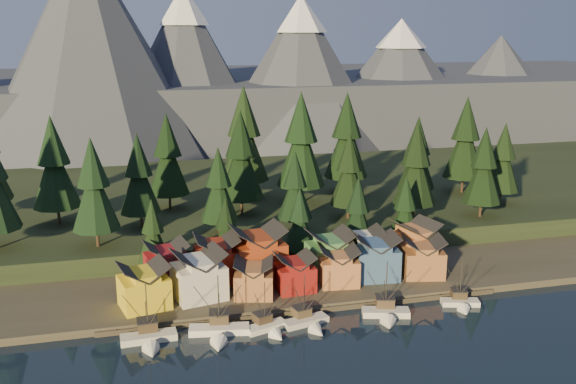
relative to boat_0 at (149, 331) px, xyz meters
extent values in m
plane|color=black|center=(30.52, -10.09, -2.33)|extent=(500.00, 500.00, 0.00)
cube|color=#393529|center=(30.52, 29.91, -1.58)|extent=(400.00, 50.00, 1.50)
cube|color=black|center=(30.52, 79.91, 0.67)|extent=(420.00, 100.00, 6.00)
cube|color=#443D31|center=(30.52, 6.41, -1.83)|extent=(80.00, 4.00, 1.00)
cube|color=#444958|center=(30.52, 229.91, 12.67)|extent=(560.00, 160.00, 30.00)
cone|color=#444958|center=(-14.48, 169.91, 42.67)|extent=(100.00, 100.00, 90.00)
cone|color=#444958|center=(25.52, 187.91, 33.67)|extent=(80.00, 80.00, 72.00)
cone|color=white|center=(25.52, 187.91, 61.03)|extent=(22.40, 22.40, 17.28)
cone|color=#444958|center=(75.52, 175.91, 31.67)|extent=(84.00, 84.00, 68.00)
cone|color=white|center=(75.52, 175.91, 57.51)|extent=(23.52, 23.52, 16.32)
cone|color=#444958|center=(130.52, 191.91, 26.67)|extent=(92.00, 92.00, 58.00)
cone|color=white|center=(130.52, 191.91, 48.71)|extent=(25.76, 25.76, 13.92)
cone|color=#444958|center=(190.52, 199.91, 22.67)|extent=(88.00, 88.00, 50.00)
cube|color=beige|center=(-0.06, 1.12, -1.95)|extent=(9.98, 3.72, 1.72)
cone|color=beige|center=(0.22, -4.27, -1.95)|extent=(3.39, 3.52, 3.22)
cube|color=black|center=(-0.06, 1.12, -2.59)|extent=(10.23, 3.78, 0.38)
cube|color=#473725|center=(-0.15, 2.92, -0.29)|extent=(3.59, 3.39, 1.93)
cube|color=#252323|center=(-0.15, 2.92, 0.79)|extent=(3.82, 3.62, 0.21)
cylinder|color=black|center=(-0.09, 1.72, 3.68)|extent=(0.19, 0.19, 9.66)
cylinder|color=black|center=(-0.25, 4.95, 1.22)|extent=(0.15, 0.15, 4.72)
cube|color=white|center=(12.50, 0.99, -1.95)|extent=(11.28, 4.99, 1.73)
cone|color=white|center=(11.51, -4.90, -1.95)|extent=(3.81, 4.20, 3.24)
cube|color=black|center=(12.50, 0.99, -2.60)|extent=(11.55, 5.08, 0.38)
cube|color=#4B3A28|center=(12.82, 2.96, -0.28)|extent=(3.94, 3.76, 1.94)
cube|color=#252323|center=(12.82, 2.96, 0.80)|extent=(4.19, 4.01, 0.22)
cylinder|color=black|center=(12.61, 1.65, 3.72)|extent=(0.19, 0.19, 9.71)
cylinder|color=black|center=(13.20, 5.19, 1.23)|extent=(0.15, 0.15, 4.75)
cube|color=white|center=(21.08, 0.14, -2.01)|extent=(8.29, 4.98, 1.45)
cone|color=white|center=(22.39, -3.95, -2.01)|extent=(3.41, 3.38, 2.73)
cube|color=black|center=(21.08, 0.14, -2.55)|extent=(8.49, 5.08, 0.32)
cube|color=#443424|center=(20.65, 1.51, -0.60)|extent=(3.60, 3.48, 1.64)
cube|color=#252323|center=(20.65, 1.51, 0.31)|extent=(3.83, 3.71, 0.18)
cylinder|color=black|center=(20.94, 0.60, 2.76)|extent=(0.16, 0.16, 8.18)
cylinder|color=black|center=(20.15, 3.06, 0.67)|extent=(0.13, 0.13, 4.00)
cube|color=beige|center=(28.70, 0.58, -1.99)|extent=(9.21, 4.90, 1.53)
cone|color=beige|center=(29.86, -4.09, -1.99)|extent=(3.51, 3.60, 2.88)
cube|color=black|center=(28.70, 0.58, -2.57)|extent=(9.43, 5.00, 0.34)
cube|color=brown|center=(28.32, 2.14, -0.51)|extent=(3.67, 3.53, 1.73)
cube|color=#252323|center=(28.32, 2.14, 0.45)|extent=(3.90, 3.76, 0.19)
cylinder|color=black|center=(28.57, 1.10, 3.04)|extent=(0.17, 0.17, 8.63)
cylinder|color=black|center=(27.88, 3.90, 0.84)|extent=(0.13, 0.13, 4.22)
cube|color=beige|center=(44.73, 0.33, -1.95)|extent=(9.55, 5.53, 1.72)
cone|color=beige|center=(43.40, -4.43, -1.95)|extent=(3.93, 3.83, 3.22)
cube|color=black|center=(44.73, 0.33, -2.59)|extent=(9.78, 5.64, 0.38)
cube|color=brown|center=(45.18, 1.92, -0.29)|extent=(4.17, 4.02, 1.93)
cube|color=#252323|center=(45.18, 1.92, 0.79)|extent=(4.44, 4.29, 0.21)
cylinder|color=black|center=(44.88, 0.86, 3.68)|extent=(0.19, 0.19, 9.66)
cylinder|color=black|center=(45.68, 3.72, 1.21)|extent=(0.15, 0.15, 4.72)
cube|color=silver|center=(61.07, 1.22, -2.01)|extent=(7.91, 4.54, 1.44)
cone|color=silver|center=(60.01, -2.74, -2.01)|extent=(3.27, 3.16, 2.70)
cube|color=black|center=(61.07, 1.22, -2.55)|extent=(8.09, 4.63, 0.32)
cube|color=#423423|center=(61.43, 2.54, -0.62)|extent=(3.48, 3.35, 1.62)
cube|color=#252323|center=(61.43, 2.54, 0.28)|extent=(3.70, 3.57, 0.18)
cylinder|color=black|center=(61.19, 1.66, 2.71)|extent=(0.16, 0.16, 8.10)
cylinder|color=black|center=(61.83, 4.03, 0.64)|extent=(0.13, 0.13, 3.96)
cube|color=yellow|center=(-0.24, 12.40, 2.22)|extent=(10.38, 9.55, 6.09)
cube|color=yellow|center=(-0.24, 12.40, 5.87)|extent=(6.46, 8.50, 1.24)
cube|color=beige|center=(10.50, 14.23, 2.61)|extent=(11.10, 10.29, 6.88)
cube|color=beige|center=(10.50, 14.23, 6.70)|extent=(6.88, 9.22, 1.34)
cube|color=#9A5F36|center=(21.29, 12.58, 1.73)|extent=(9.15, 8.77, 5.11)
cube|color=#9A5F36|center=(21.29, 12.58, 4.81)|extent=(5.76, 7.82, 1.08)
cube|color=maroon|center=(29.92, 13.27, 1.83)|extent=(7.91, 7.08, 5.32)
cube|color=maroon|center=(29.92, 13.27, 5.01)|extent=(4.52, 6.75, 1.06)
cube|color=#AF6A3E|center=(39.72, 14.53, 1.97)|extent=(8.69, 8.69, 5.59)
cube|color=#AF6A3E|center=(39.72, 14.53, 5.31)|extent=(5.17, 8.12, 1.10)
cube|color=#35537F|center=(48.43, 15.48, 2.57)|extent=(9.91, 8.60, 6.79)
cube|color=#35537F|center=(48.43, 15.48, 6.60)|extent=(5.76, 8.05, 1.30)
cube|color=#975D35|center=(58.90, 14.22, 2.11)|extent=(9.94, 9.12, 5.87)
cube|color=#975D35|center=(58.90, 14.22, 5.63)|extent=(6.15, 8.16, 1.20)
cube|color=maroon|center=(4.79, 23.05, 2.42)|extent=(9.50, 8.74, 6.49)
cube|color=maroon|center=(4.79, 23.05, 6.24)|extent=(5.77, 7.95, 1.17)
cube|color=maroon|center=(15.24, 22.06, 2.79)|extent=(9.09, 8.55, 7.23)
cube|color=maroon|center=(15.24, 22.06, 7.01)|extent=(5.08, 8.28, 1.25)
cube|color=maroon|center=(24.05, 21.95, 3.20)|extent=(11.61, 10.17, 8.05)
cube|color=maroon|center=(24.05, 21.95, 7.96)|extent=(6.78, 9.50, 1.51)
cube|color=#437B44|center=(39.88, 20.50, 2.49)|extent=(9.98, 8.46, 6.63)
cube|color=#437B44|center=(39.88, 20.50, 6.45)|extent=(5.75, 7.97, 1.32)
cube|color=silver|center=(48.11, 21.95, 2.42)|extent=(9.05, 8.22, 6.50)
cube|color=silver|center=(48.11, 21.95, 6.25)|extent=(5.30, 7.70, 1.17)
cube|color=#B06B3E|center=(60.18, 21.26, 2.79)|extent=(10.42, 9.99, 7.24)
cube|color=#B06B3E|center=(60.18, 21.26, 7.03)|extent=(6.46, 9.01, 1.25)
cylinder|color=#332319|center=(-19.48, 57.91, 6.09)|extent=(0.70, 0.70, 4.82)
cone|color=black|center=(-19.48, 57.91, 16.53)|extent=(11.79, 11.79, 16.61)
cone|color=black|center=(-19.48, 57.91, 25.11)|extent=(8.04, 8.04, 12.06)
cylinder|color=#332319|center=(-9.48, 37.91, 5.87)|extent=(0.70, 0.70, 4.39)
cone|color=black|center=(-9.48, 37.91, 15.39)|extent=(10.74, 10.74, 15.13)
cone|color=black|center=(-9.48, 37.91, 23.20)|extent=(7.32, 7.32, 10.98)
cylinder|color=#332319|center=(0.52, 49.91, 5.74)|extent=(0.70, 0.70, 4.14)
cone|color=black|center=(0.52, 49.91, 14.71)|extent=(10.12, 10.12, 14.26)
cone|color=black|center=(0.52, 49.91, 22.07)|extent=(6.90, 6.90, 10.35)
cylinder|color=#332319|center=(8.52, 64.91, 5.98)|extent=(0.70, 0.70, 4.61)
cone|color=black|center=(8.52, 64.91, 15.98)|extent=(11.28, 11.28, 15.89)
cone|color=black|center=(8.52, 64.91, 24.18)|extent=(7.69, 7.69, 11.53)
cylinder|color=#332319|center=(18.52, 39.91, 5.53)|extent=(0.70, 0.70, 3.72)
cone|color=black|center=(18.52, 39.91, 13.59)|extent=(9.09, 9.09, 12.81)
cone|color=black|center=(18.52, 39.91, 20.20)|extent=(6.20, 6.20, 9.30)
cylinder|color=#332319|center=(26.52, 54.91, 6.11)|extent=(0.70, 0.70, 4.87)
cone|color=black|center=(26.52, 54.91, 16.65)|extent=(11.89, 11.89, 16.76)
cone|color=black|center=(26.52, 54.91, 25.30)|extent=(8.11, 8.11, 12.16)
cylinder|color=#332319|center=(36.52, 37.91, 5.41)|extent=(0.70, 0.70, 3.47)
cone|color=black|center=(36.52, 37.91, 12.93)|extent=(8.49, 8.49, 11.96)
cone|color=black|center=(36.52, 37.91, 19.10)|extent=(5.79, 5.79, 8.68)
cylinder|color=#332319|center=(44.52, 61.91, 6.42)|extent=(0.70, 0.70, 5.49)
cone|color=black|center=(44.52, 61.91, 18.31)|extent=(13.42, 13.42, 18.91)
cone|color=black|center=(44.52, 61.91, 28.07)|extent=(9.15, 9.15, 13.72)
cylinder|color=#332319|center=(52.52, 44.91, 5.65)|extent=(0.70, 0.70, 3.95)
cone|color=black|center=(52.52, 44.91, 14.21)|extent=(9.66, 9.66, 13.61)
cone|color=black|center=(52.52, 44.91, 21.23)|extent=(6.58, 6.58, 9.88)
cylinder|color=#332319|center=(60.52, 69.91, 6.30)|extent=(0.70, 0.70, 5.26)
cone|color=black|center=(60.52, 69.91, 17.69)|extent=(12.85, 12.85, 18.10)
cone|color=black|center=(60.52, 69.91, 27.03)|extent=(8.76, 8.76, 13.14)
cylinder|color=#332319|center=(68.52, 39.91, 5.91)|extent=(0.70, 0.70, 4.47)
cone|color=black|center=(68.52, 39.91, 15.59)|extent=(10.93, 10.93, 15.40)
cone|color=black|center=(68.52, 39.91, 23.54)|extent=(7.45, 7.45, 11.17)
cylinder|color=#332319|center=(76.52, 55.91, 5.81)|extent=(0.70, 0.70, 4.26)
cone|color=black|center=(76.52, 55.91, 15.04)|extent=(10.42, 10.42, 14.68)
cone|color=black|center=(76.52, 55.91, 22.62)|extent=(7.10, 7.10, 10.66)
cylinder|color=#332319|center=(86.52, 37.91, 5.75)|extent=(0.70, 0.70, 4.15)
cone|color=black|center=(86.52, 37.91, 14.75)|extent=(10.15, 10.15, 14.30)
cone|color=black|center=(86.52, 37.91, 22.13)|extent=(6.92, 6.92, 10.38)
cylinder|color=#332319|center=(94.52, 61.91, 6.19)|extent=(0.70, 0.70, 5.03)
cone|color=black|center=(94.52, 61.91, 17.09)|extent=(12.30, 12.30, 17.33)
cone|color=black|center=(94.52, 61.91, 26.03)|extent=(8.39, 8.39, 12.58)
cylinder|color=#332319|center=(30.52, 71.91, 6.52)|extent=(0.70, 0.70, 5.69)
cone|color=black|center=(30.52, 71.91, 18.85)|extent=(13.91, 13.91, 19.60)
cone|color=black|center=(30.52, 71.91, 28.96)|extent=(9.48, 9.48, 14.22)
cylinder|color=#332319|center=(98.52, 47.91, 5.68)|extent=(0.70, 0.70, 4.01)
cone|color=black|center=(98.52, 47.91, 14.38)|extent=(9.81, 9.81, 13.82)
cone|color=black|center=(98.52, 47.91, 21.51)|extent=(6.69, 6.69, 10.03)
cylinder|color=#332319|center=(2.52, 29.91, 0.66)|extent=(0.70, 0.70, 2.97)
cone|color=black|center=(2.52, 29.91, 7.09)|extent=(7.26, 7.26, 10.23)
cone|color=black|center=(2.52, 29.91, 12.37)|extent=(4.95, 4.95, 7.42)
cylinder|color=#332319|center=(18.52, 29.91, 0.61)|extent=(0.70, 0.70, 2.87)
cone|color=black|center=(18.52, 29.91, 6.82)|extent=(7.01, 7.01, 9.88)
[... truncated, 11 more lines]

